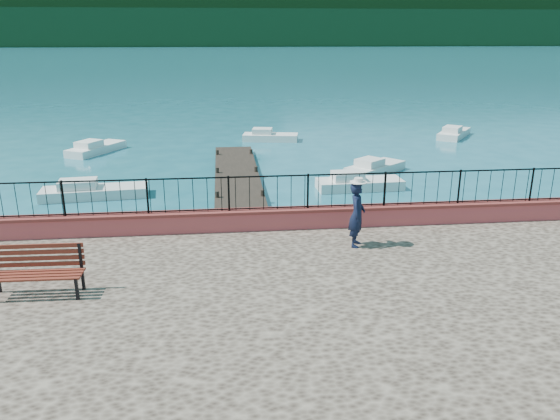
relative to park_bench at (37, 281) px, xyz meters
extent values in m
plane|color=#19596B|center=(6.59, -0.14, -1.51)|extent=(2000.00, 2000.00, 0.00)
cube|color=#AE433E|center=(6.59, 3.56, -0.02)|extent=(28.00, 0.46, 0.58)
cube|color=black|center=(6.59, 3.56, 0.74)|extent=(27.00, 0.05, 0.95)
cube|color=#2D231C|center=(4.59, 11.86, -1.36)|extent=(2.00, 16.00, 0.30)
cube|color=black|center=(6.59, 299.86, 7.49)|extent=(900.00, 60.00, 18.00)
cube|color=black|center=(6.59, 359.86, 20.49)|extent=(900.00, 120.00, 44.00)
ellipsoid|color=#142D23|center=(226.59, 559.86, -1.51)|extent=(448.00, 384.00, 180.00)
cube|color=black|center=(0.00, -0.04, -0.08)|extent=(1.92, 0.63, 0.48)
cube|color=maroon|center=(0.01, 0.25, 0.45)|extent=(1.91, 0.13, 0.58)
imported|color=black|center=(7.32, 2.05, 0.53)|extent=(0.59, 0.72, 1.70)
cylinder|color=silver|center=(7.32, 2.05, 1.44)|extent=(0.44, 0.44, 0.12)
cube|color=silver|center=(-1.33, 11.42, -1.11)|extent=(4.34, 1.70, 0.80)
cube|color=silver|center=(9.85, 11.48, -1.11)|extent=(3.74, 1.45, 0.80)
cube|color=silver|center=(11.31, 14.24, -1.11)|extent=(3.41, 3.14, 0.80)
cube|color=white|center=(-3.15, 20.55, -1.11)|extent=(2.92, 3.94, 0.80)
cube|color=silver|center=(7.01, 23.09, -1.11)|extent=(3.59, 1.88, 0.80)
cube|color=silver|center=(19.03, 23.04, -1.11)|extent=(3.25, 3.76, 0.80)
camera|label=1|loc=(3.94, -10.89, 4.95)|focal=35.00mm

